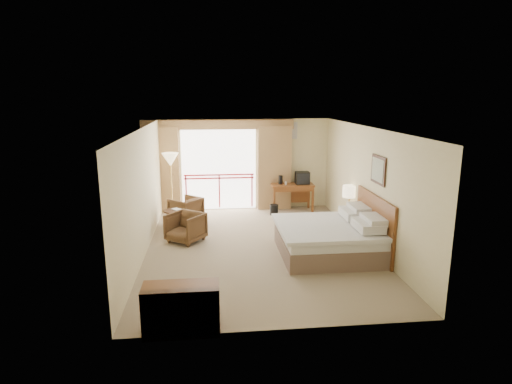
{
  "coord_description": "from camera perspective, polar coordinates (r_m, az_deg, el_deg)",
  "views": [
    {
      "loc": [
        -1.04,
        -9.15,
        3.42
      ],
      "look_at": [
        -0.02,
        0.4,
        1.2
      ],
      "focal_mm": 30.0,
      "sensor_mm": 36.0,
      "label": 1
    }
  ],
  "objects": [
    {
      "name": "headboard",
      "position": [
        9.65,
        15.48,
        -4.19
      ],
      "size": [
        0.06,
        2.1,
        1.3
      ],
      "primitive_type": "cube",
      "color": "brown",
      "rests_on": "wall_right"
    },
    {
      "name": "phone",
      "position": [
        10.85,
        12.34,
        -2.48
      ],
      "size": [
        0.22,
        0.18,
        0.09
      ],
      "primitive_type": "cube",
      "rotation": [
        0.0,
        0.0,
        0.15
      ],
      "color": "black",
      "rests_on": "nightstand"
    },
    {
      "name": "tv",
      "position": [
        12.69,
        6.19,
        1.88
      ],
      "size": [
        0.4,
        0.32,
        0.37
      ],
      "rotation": [
        0.0,
        0.0,
        0.25
      ],
      "color": "black",
      "rests_on": "desk"
    },
    {
      "name": "table_lamp",
      "position": [
        10.94,
        12.38,
        0.03
      ],
      "size": [
        0.35,
        0.35,
        0.62
      ],
      "rotation": [
        0.0,
        0.0,
        0.16
      ],
      "color": "tan",
      "rests_on": "nightstand"
    },
    {
      "name": "book",
      "position": [
        11.02,
        -10.93,
        -2.42
      ],
      "size": [
        0.28,
        0.29,
        0.02
      ],
      "primitive_type": "imported",
      "rotation": [
        0.0,
        0.0,
        0.65
      ],
      "color": "white",
      "rests_on": "side_table"
    },
    {
      "name": "ceiling",
      "position": [
        9.24,
        0.37,
        8.52
      ],
      "size": [
        7.0,
        7.0,
        0.0
      ],
      "primitive_type": "plane",
      "rotation": [
        3.14,
        0.0,
        0.0
      ],
      "color": "white",
      "rests_on": "wall_back"
    },
    {
      "name": "hvac_vent",
      "position": [
        12.88,
        4.41,
        8.18
      ],
      "size": [
        0.5,
        0.04,
        0.5
      ],
      "primitive_type": "cube",
      "color": "silver",
      "rests_on": "wall_back"
    },
    {
      "name": "balcony_railing",
      "position": [
        12.88,
        -4.93,
        1.25
      ],
      "size": [
        2.09,
        0.03,
        1.02
      ],
      "color": "red",
      "rests_on": "wall_back"
    },
    {
      "name": "side_table",
      "position": [
        11.07,
        -10.9,
        -3.27
      ],
      "size": [
        0.49,
        0.49,
        0.53
      ],
      "rotation": [
        0.0,
        0.0,
        0.05
      ],
      "color": "black",
      "rests_on": "floor"
    },
    {
      "name": "floor_lamp",
      "position": [
        12.17,
        -11.34,
        3.94
      ],
      "size": [
        0.46,
        0.46,
        1.81
      ],
      "rotation": [
        0.0,
        0.0,
        0.21
      ],
      "color": "tan",
      "rests_on": "floor"
    },
    {
      "name": "bed",
      "position": [
        9.43,
        9.89,
        -6.05
      ],
      "size": [
        2.13,
        2.06,
        0.97
      ],
      "color": "brown",
      "rests_on": "floor"
    },
    {
      "name": "valance",
      "position": [
        12.57,
        -5.08,
        8.96
      ],
      "size": [
        4.4,
        0.22,
        0.28
      ],
      "primitive_type": "cube",
      "color": "#946F47",
      "rests_on": "wall_back"
    },
    {
      "name": "balcony_door",
      "position": [
        12.83,
        -4.96,
        2.97
      ],
      "size": [
        2.4,
        0.0,
        2.4
      ],
      "primitive_type": "plane",
      "rotation": [
        1.57,
        0.0,
        0.0
      ],
      "color": "white",
      "rests_on": "wall_back"
    },
    {
      "name": "curtain_right",
      "position": [
        12.83,
        2.44,
        3.23
      ],
      "size": [
        1.0,
        0.26,
        2.5
      ],
      "primitive_type": "cube",
      "color": "#946F47",
      "rests_on": "wall_back"
    },
    {
      "name": "wall_left",
      "position": [
        9.5,
        -14.81,
        -0.04
      ],
      "size": [
        0.0,
        7.0,
        7.0
      ],
      "primitive_type": "plane",
      "rotation": [
        1.57,
        0.0,
        1.57
      ],
      "color": "beige",
      "rests_on": "ground"
    },
    {
      "name": "wall_front",
      "position": [
        6.11,
        4.09,
        -6.85
      ],
      "size": [
        5.0,
        0.0,
        5.0
      ],
      "primitive_type": "plane",
      "rotation": [
        -1.57,
        0.0,
        0.0
      ],
      "color": "beige",
      "rests_on": "ground"
    },
    {
      "name": "floor",
      "position": [
        9.83,
        0.34,
        -7.38
      ],
      "size": [
        7.0,
        7.0,
        0.0
      ],
      "primitive_type": "plane",
      "color": "gray",
      "rests_on": "ground"
    },
    {
      "name": "armchair_far",
      "position": [
        11.92,
        -9.29,
        -3.86
      ],
      "size": [
        1.03,
        1.03,
        0.67
      ],
      "primitive_type": "imported",
      "rotation": [
        0.0,
        0.0,
        -2.3
      ],
      "color": "#48301D",
      "rests_on": "floor"
    },
    {
      "name": "desk",
      "position": [
        12.77,
        4.78,
        0.33
      ],
      "size": [
        1.25,
        0.6,
        0.81
      ],
      "rotation": [
        0.0,
        0.0,
        0.02
      ],
      "color": "brown",
      "rests_on": "floor"
    },
    {
      "name": "cup",
      "position": [
        12.58,
        3.99,
        1.2
      ],
      "size": [
        0.07,
        0.07,
        0.09
      ],
      "primitive_type": "cylinder",
      "rotation": [
        0.0,
        0.0,
        -0.06
      ],
      "color": "white",
      "rests_on": "desk"
    },
    {
      "name": "dresser",
      "position": [
        6.52,
        -9.92,
        -15.12
      ],
      "size": [
        1.1,
        0.47,
        0.74
      ],
      "rotation": [
        0.0,
        0.0,
        -0.02
      ],
      "color": "brown",
      "rests_on": "floor"
    },
    {
      "name": "nightstand",
      "position": [
        11.08,
        12.27,
        -3.83
      ],
      "size": [
        0.39,
        0.46,
        0.54
      ],
      "primitive_type": "cube",
      "rotation": [
        0.0,
        0.0,
        -0.03
      ],
      "color": "brown",
      "rests_on": "floor"
    },
    {
      "name": "wall_right",
      "position": [
        10.03,
        14.7,
        0.64
      ],
      "size": [
        0.0,
        7.0,
        7.0
      ],
      "primitive_type": "plane",
      "rotation": [
        1.57,
        0.0,
        -1.57
      ],
      "color": "beige",
      "rests_on": "ground"
    },
    {
      "name": "curtain_left",
      "position": [
        12.77,
        -12.39,
        2.89
      ],
      "size": [
        1.0,
        0.26,
        2.5
      ],
      "primitive_type": "cube",
      "color": "#946F47",
      "rests_on": "wall_back"
    },
    {
      "name": "wastebasket",
      "position": [
        12.34,
        2.42,
        -2.38
      ],
      "size": [
        0.27,
        0.27,
        0.3
      ],
      "primitive_type": "cylinder",
      "rotation": [
        0.0,
        0.0,
        0.11
      ],
      "color": "black",
      "rests_on": "floor"
    },
    {
      "name": "armchair_near",
      "position": [
        10.34,
        -9.31,
        -6.5
      ],
      "size": [
        1.05,
        1.05,
        0.69
      ],
      "primitive_type": "imported",
      "rotation": [
        0.0,
        0.0,
        -0.64
      ],
      "color": "#48301D",
      "rests_on": "floor"
    },
    {
      "name": "coffee_maker",
      "position": [
        12.59,
        3.29,
        1.61
      ],
      "size": [
        0.15,
        0.15,
        0.27
      ],
      "primitive_type": "cylinder",
      "rotation": [
        0.0,
        0.0,
        -0.27
      ],
      "color": "black",
      "rests_on": "desk"
    },
    {
      "name": "wall_back",
      "position": [
        12.86,
        -1.41,
        3.72
      ],
      "size": [
        5.0,
        0.0,
        5.0
      ],
      "primitive_type": "plane",
      "rotation": [
        1.57,
        0.0,
        0.0
      ],
      "color": "beige",
      "rests_on": "ground"
    },
    {
      "name": "framed_art",
      "position": [
        9.38,
        15.99,
        2.84
      ],
      "size": [
        0.04,
        0.72,
        0.6
      ],
      "color": "black",
      "rests_on": "wall_right"
    }
  ]
}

